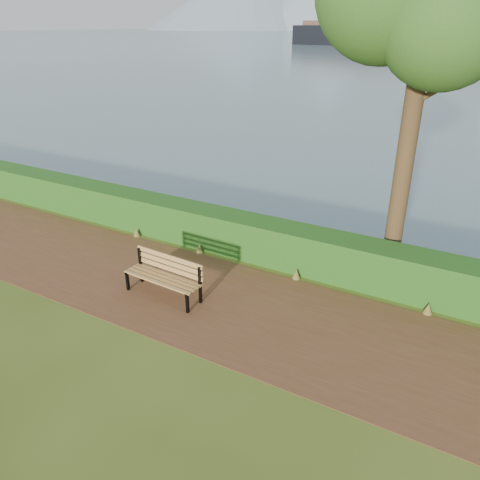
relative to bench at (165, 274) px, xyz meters
The scene contains 5 objects.
ground 0.78m from the bench, ahead, with size 140.00×140.00×0.00m, color #395017.
path 0.83m from the bench, 26.68° to the left, with size 40.00×3.40×0.01m, color #53351C.
hedge 2.66m from the bench, 77.33° to the left, with size 32.00×0.85×1.00m, color #194F16.
bench is the anchor object (origin of this frame).
cargo_ship 123.73m from the bench, 96.76° to the left, with size 68.66×19.46×20.60m.
Camera 1 is at (5.15, -6.81, 5.38)m, focal length 35.00 mm.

